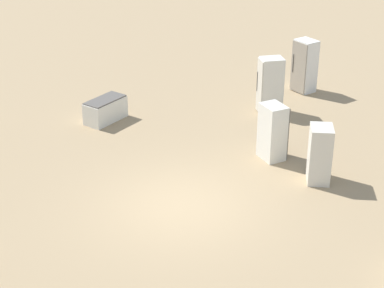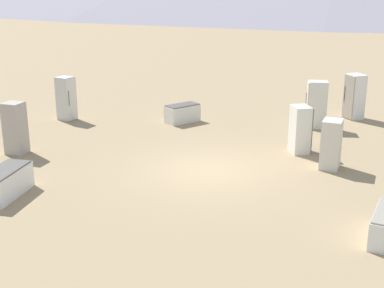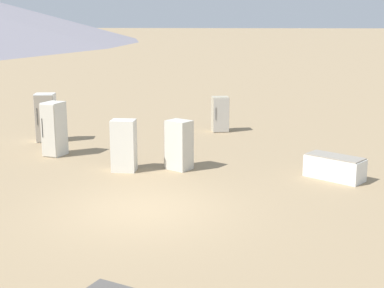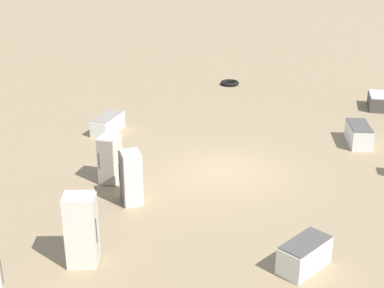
{
  "view_description": "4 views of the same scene",
  "coord_description": "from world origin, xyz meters",
  "px_view_note": "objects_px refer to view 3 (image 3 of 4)",
  "views": [
    {
      "loc": [
        12.82,
        -5.0,
        8.39
      ],
      "look_at": [
        -0.63,
        0.57,
        1.33
      ],
      "focal_mm": 60.0,
      "sensor_mm": 36.0,
      "label": 1
    },
    {
      "loc": [
        15.6,
        -2.11,
        5.83
      ],
      "look_at": [
        0.58,
        -0.55,
        1.06
      ],
      "focal_mm": 50.0,
      "sensor_mm": 36.0,
      "label": 2
    },
    {
      "loc": [
        3.38,
        -12.28,
        4.55
      ],
      "look_at": [
        1.07,
        1.21,
        1.45
      ],
      "focal_mm": 50.0,
      "sensor_mm": 36.0,
      "label": 3
    },
    {
      "loc": [
        -16.04,
        4.87,
        7.61
      ],
      "look_at": [
        0.9,
        0.96,
        0.78
      ],
      "focal_mm": 50.0,
      "sensor_mm": 36.0,
      "label": 4
    }
  ],
  "objects_px": {
    "discarded_fridge_0": "(220,114)",
    "discarded_fridge_6": "(124,145)",
    "discarded_fridge_8": "(335,167)",
    "discarded_fridge_2": "(46,118)",
    "discarded_fridge_7": "(179,145)",
    "discarded_fridge_10": "(54,129)"
  },
  "relations": [
    {
      "from": "discarded_fridge_6",
      "to": "discarded_fridge_10",
      "type": "xyz_separation_m",
      "value": [
        -3.0,
        1.55,
        0.13
      ]
    },
    {
      "from": "discarded_fridge_8",
      "to": "discarded_fridge_0",
      "type": "bearing_deg",
      "value": 65.13
    },
    {
      "from": "discarded_fridge_2",
      "to": "discarded_fridge_7",
      "type": "xyz_separation_m",
      "value": [
        5.91,
        -3.14,
        -0.16
      ]
    },
    {
      "from": "discarded_fridge_0",
      "to": "discarded_fridge_2",
      "type": "xyz_separation_m",
      "value": [
        -6.48,
        -3.12,
        0.2
      ]
    },
    {
      "from": "discarded_fridge_0",
      "to": "discarded_fridge_8",
      "type": "relative_size",
      "value": 0.82
    },
    {
      "from": "discarded_fridge_0",
      "to": "discarded_fridge_6",
      "type": "height_order",
      "value": "discarded_fridge_6"
    },
    {
      "from": "discarded_fridge_6",
      "to": "discarded_fridge_2",
      "type": "bearing_deg",
      "value": 135.7
    },
    {
      "from": "discarded_fridge_0",
      "to": "discarded_fridge_7",
      "type": "relative_size",
      "value": 0.95
    },
    {
      "from": "discarded_fridge_10",
      "to": "discarded_fridge_7",
      "type": "bearing_deg",
      "value": 178.47
    },
    {
      "from": "discarded_fridge_8",
      "to": "discarded_fridge_2",
      "type": "bearing_deg",
      "value": 104.59
    },
    {
      "from": "discarded_fridge_7",
      "to": "discarded_fridge_10",
      "type": "xyz_separation_m",
      "value": [
        -4.65,
        1.06,
        0.15
      ]
    },
    {
      "from": "discarded_fridge_0",
      "to": "discarded_fridge_10",
      "type": "distance_m",
      "value": 7.37
    },
    {
      "from": "discarded_fridge_7",
      "to": "discarded_fridge_10",
      "type": "bearing_deg",
      "value": 105.03
    },
    {
      "from": "discarded_fridge_0",
      "to": "discarded_fridge_7",
      "type": "bearing_deg",
      "value": 67.69
    },
    {
      "from": "discarded_fridge_7",
      "to": "discarded_fridge_8",
      "type": "height_order",
      "value": "discarded_fridge_7"
    },
    {
      "from": "discarded_fridge_8",
      "to": "discarded_fridge_6",
      "type": "bearing_deg",
      "value": 124.14
    },
    {
      "from": "discarded_fridge_0",
      "to": "discarded_fridge_6",
      "type": "distance_m",
      "value": 7.11
    },
    {
      "from": "discarded_fridge_6",
      "to": "discarded_fridge_7",
      "type": "height_order",
      "value": "discarded_fridge_6"
    },
    {
      "from": "discarded_fridge_0",
      "to": "discarded_fridge_8",
      "type": "height_order",
      "value": "discarded_fridge_0"
    },
    {
      "from": "discarded_fridge_2",
      "to": "discarded_fridge_6",
      "type": "bearing_deg",
      "value": 127.12
    },
    {
      "from": "discarded_fridge_7",
      "to": "discarded_fridge_8",
      "type": "distance_m",
      "value": 4.82
    },
    {
      "from": "discarded_fridge_10",
      "to": "discarded_fridge_6",
      "type": "bearing_deg",
      "value": 163.94
    }
  ]
}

